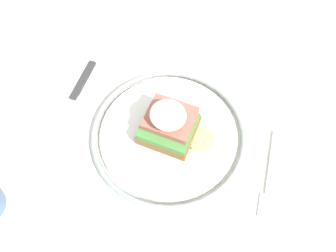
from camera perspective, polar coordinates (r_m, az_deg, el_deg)
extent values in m
plane|color=#B2ADA3|center=(1.26, 0.16, -16.87)|extent=(6.00, 6.00, 0.00)
cube|color=beige|center=(0.57, 0.35, -1.89)|extent=(0.97, 0.75, 0.03)
cylinder|color=beige|center=(1.16, -13.91, 9.89)|extent=(0.06, 0.06, 0.71)
cylinder|color=silver|center=(0.55, 0.00, -1.50)|extent=(0.23, 0.23, 0.01)
torus|color=gray|center=(0.54, 0.00, -1.26)|extent=(0.26, 0.26, 0.01)
cube|color=brown|center=(0.53, 0.00, -0.56)|extent=(0.09, 0.08, 0.02)
cube|color=#427A38|center=(0.52, -0.15, 0.09)|extent=(0.08, 0.07, 0.01)
cube|color=#9E5647|center=(0.51, 0.60, 0.91)|extent=(0.08, 0.06, 0.01)
ellipsoid|color=white|center=(0.49, -0.43, 2.06)|extent=(0.06, 0.05, 0.04)
cylinder|color=#EAD166|center=(0.53, 5.46, -2.66)|extent=(0.04, 0.04, 0.00)
cube|color=silver|center=(0.55, 17.63, -5.95)|extent=(0.02, 0.11, 0.00)
cube|color=silver|center=(0.53, 16.70, -13.20)|extent=(0.03, 0.04, 0.00)
cube|color=#2D2D2D|center=(0.63, -14.57, 7.72)|extent=(0.02, 0.09, 0.01)
cube|color=silver|center=(0.59, -17.99, 1.01)|extent=(0.03, 0.10, 0.00)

